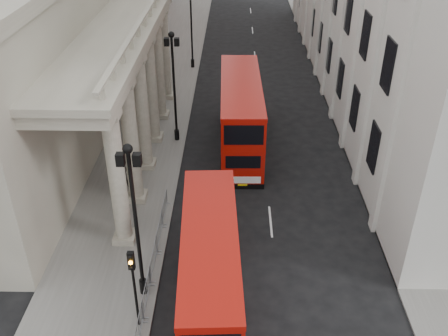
# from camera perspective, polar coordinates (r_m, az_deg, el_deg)

# --- Properties ---
(sidewalk_west) EXTENTS (6.00, 140.00, 0.12)m
(sidewalk_west) POSITION_cam_1_polar(r_m,az_deg,el_deg) (47.81, -7.04, 8.90)
(sidewalk_west) COLOR slate
(sidewalk_west) RESTS_ON ground
(sidewalk_east) EXTENTS (3.00, 140.00, 0.12)m
(sidewalk_east) POSITION_cam_1_polar(r_m,az_deg,el_deg) (48.32, 12.95, 8.58)
(sidewalk_east) COLOR slate
(sidewalk_east) RESTS_ON ground
(kerb) EXTENTS (0.20, 140.00, 0.14)m
(kerb) POSITION_cam_1_polar(r_m,az_deg,el_deg) (47.48, -3.47, 8.93)
(kerb) COLOR slate
(kerb) RESTS_ON ground
(portico_building) EXTENTS (9.00, 28.00, 12.00)m
(portico_building) POSITION_cam_1_polar(r_m,az_deg,el_deg) (36.84, -21.91, 9.84)
(portico_building) COLOR gray
(portico_building) RESTS_ON ground
(lamp_post_south) EXTENTS (1.05, 0.44, 8.32)m
(lamp_post_south) POSITION_cam_1_polar(r_m,az_deg,el_deg) (22.56, -10.14, -5.19)
(lamp_post_south) COLOR black
(lamp_post_south) RESTS_ON sidewalk_west
(lamp_post_mid) EXTENTS (1.05, 0.44, 8.32)m
(lamp_post_mid) POSITION_cam_1_polar(r_m,az_deg,el_deg) (36.50, -5.76, 9.93)
(lamp_post_mid) COLOR black
(lamp_post_mid) RESTS_ON sidewalk_west
(lamp_post_north) EXTENTS (1.05, 0.44, 8.32)m
(lamp_post_north) POSITION_cam_1_polar(r_m,az_deg,el_deg) (51.64, -3.77, 16.46)
(lamp_post_north) COLOR black
(lamp_post_north) RESTS_ON sidewalk_west
(traffic_light) EXTENTS (0.28, 0.33, 4.30)m
(traffic_light) POSITION_cam_1_polar(r_m,az_deg,el_deg) (22.18, -10.36, -12.06)
(traffic_light) COLOR black
(traffic_light) RESTS_ON sidewalk_west
(crowd_barriers) EXTENTS (0.50, 18.75, 1.10)m
(crowd_barriers) POSITION_cam_1_polar(r_m,az_deg,el_deg) (24.03, -9.32, -15.91)
(crowd_barriers) COLOR gray
(crowd_barriers) RESTS_ON sidewalk_west
(bus_near) EXTENTS (3.03, 10.50, 4.48)m
(bus_near) POSITION_cam_1_polar(r_m,az_deg,el_deg) (23.24, -1.59, -11.55)
(bus_near) COLOR #A10E07
(bus_near) RESTS_ON ground
(bus_far) EXTENTS (3.10, 11.84, 5.08)m
(bus_far) POSITION_cam_1_polar(r_m,az_deg,el_deg) (36.45, 1.92, 6.19)
(bus_far) COLOR #A90F07
(bus_far) RESTS_ON ground
(pedestrian_a) EXTENTS (0.68, 0.49, 1.76)m
(pedestrian_a) POSITION_cam_1_polar(r_m,az_deg,el_deg) (34.77, -9.37, 1.34)
(pedestrian_a) COLOR black
(pedestrian_a) RESTS_ON sidewalk_west
(pedestrian_b) EXTENTS (1.10, 0.97, 1.91)m
(pedestrian_b) POSITION_cam_1_polar(r_m,az_deg,el_deg) (32.93, -11.61, -0.60)
(pedestrian_b) COLOR #2A2321
(pedestrian_b) RESTS_ON sidewalk_west
(pedestrian_c) EXTENTS (0.83, 0.59, 1.59)m
(pedestrian_c) POSITION_cam_1_polar(r_m,az_deg,el_deg) (39.93, -9.59, 5.34)
(pedestrian_c) COLOR black
(pedestrian_c) RESTS_ON sidewalk_west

